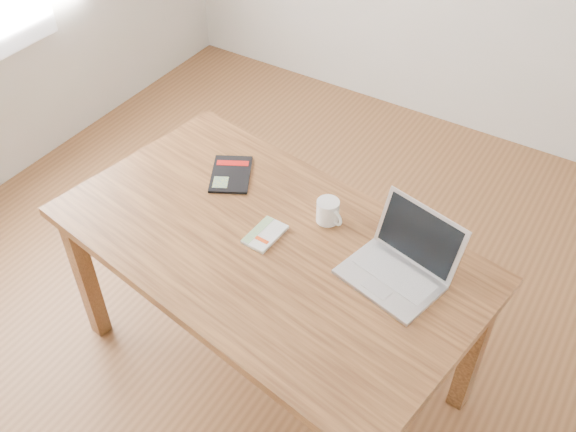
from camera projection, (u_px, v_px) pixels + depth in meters
The scene contains 6 objects.
room at pixel (279, 67), 1.99m from camera, with size 4.04×4.04×2.70m.
desk at pixel (268, 259), 2.35m from camera, with size 1.66×1.11×0.75m.
white_guidebook at pixel (265, 234), 2.30m from camera, with size 0.11×0.17×0.01m.
black_guidebook at pixel (231, 174), 2.56m from camera, with size 0.24×0.27×0.01m.
laptop at pixel (400, 264), 2.14m from camera, with size 0.38×0.36×0.22m.
coffee_mug at pixel (328, 211), 2.33m from camera, with size 0.12×0.08×0.09m.
Camera 1 is at (0.90, -1.50, 2.37)m, focal length 40.00 mm.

